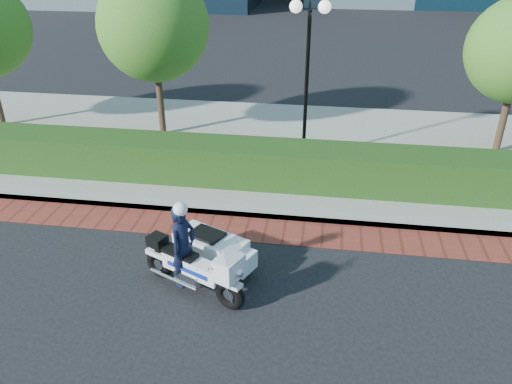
# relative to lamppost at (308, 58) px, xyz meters

# --- Properties ---
(ground) EXTENTS (120.00, 120.00, 0.00)m
(ground) POSITION_rel_lamppost_xyz_m (-1.00, -5.20, -2.96)
(ground) COLOR black
(ground) RESTS_ON ground
(brick_strip) EXTENTS (60.00, 1.00, 0.01)m
(brick_strip) POSITION_rel_lamppost_xyz_m (-1.00, -3.70, -2.95)
(brick_strip) COLOR maroon
(brick_strip) RESTS_ON ground
(sidewalk) EXTENTS (60.00, 8.00, 0.15)m
(sidewalk) POSITION_rel_lamppost_xyz_m (-1.00, 0.80, -2.88)
(sidewalk) COLOR gray
(sidewalk) RESTS_ON ground
(hedge_main) EXTENTS (18.00, 1.20, 1.00)m
(hedge_main) POSITION_rel_lamppost_xyz_m (-1.00, -1.60, -2.31)
(hedge_main) COLOR black
(hedge_main) RESTS_ON sidewalk
(lamppost) EXTENTS (1.02, 0.70, 4.21)m
(lamppost) POSITION_rel_lamppost_xyz_m (0.00, 0.00, 0.00)
(lamppost) COLOR black
(lamppost) RESTS_ON sidewalk
(tree_b) EXTENTS (3.20, 3.20, 4.89)m
(tree_b) POSITION_rel_lamppost_xyz_m (-4.50, 1.30, 0.48)
(tree_b) COLOR #332319
(tree_b) RESTS_ON sidewalk
(police_motorcycle) EXTENTS (2.10, 2.01, 1.80)m
(police_motorcycle) POSITION_rel_lamppost_xyz_m (-1.55, -5.62, -2.34)
(police_motorcycle) COLOR black
(police_motorcycle) RESTS_ON ground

